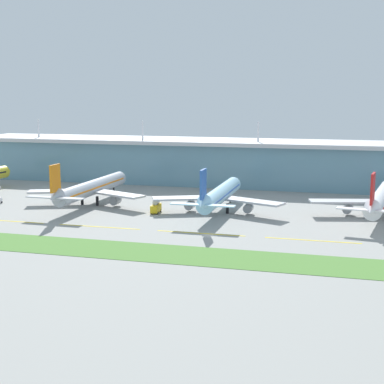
# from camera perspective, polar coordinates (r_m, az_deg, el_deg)

# --- Properties ---
(ground_plane) EXTENTS (600.00, 600.00, 0.00)m
(ground_plane) POSITION_cam_1_polar(r_m,az_deg,el_deg) (176.10, 1.67, -4.30)
(ground_plane) COLOR gray
(terminal_building) EXTENTS (288.00, 34.00, 30.14)m
(terminal_building) POSITION_cam_1_polar(r_m,az_deg,el_deg) (272.72, 6.69, 2.88)
(terminal_building) COLOR #6693A8
(terminal_building) RESTS_ON ground
(airliner_near_middle) EXTENTS (48.80, 64.35, 18.90)m
(airliner_near_middle) POSITION_cam_1_polar(r_m,az_deg,el_deg) (227.36, -9.96, 0.37)
(airliner_near_middle) COLOR #ADB2BC
(airliner_near_middle) RESTS_ON ground
(airliner_center) EXTENTS (48.80, 59.82, 18.90)m
(airliner_center) POSITION_cam_1_polar(r_m,az_deg,el_deg) (209.24, 2.76, -0.28)
(airliner_center) COLOR #9ED1EA
(airliner_center) RESTS_ON ground
(airliner_far_middle) EXTENTS (48.26, 63.58, 18.90)m
(airliner_far_middle) POSITION_cam_1_polar(r_m,az_deg,el_deg) (211.18, 18.16, -0.66)
(airliner_far_middle) COLOR white
(airliner_far_middle) RESTS_ON ground
(taxiway_stripe_west) EXTENTS (28.00, 0.70, 0.04)m
(taxiway_stripe_west) POSITION_cam_1_polar(r_m,az_deg,el_deg) (205.62, -17.85, -2.74)
(taxiway_stripe_west) COLOR yellow
(taxiway_stripe_west) RESTS_ON ground
(taxiway_stripe_mid_west) EXTENTS (28.00, 0.70, 0.04)m
(taxiway_stripe_mid_west) POSITION_cam_1_polar(r_m,az_deg,el_deg) (189.48, -9.17, -3.42)
(taxiway_stripe_mid_west) COLOR yellow
(taxiway_stripe_mid_west) RESTS_ON ground
(taxiway_stripe_centre) EXTENTS (28.00, 0.70, 0.04)m
(taxiway_stripe_centre) POSITION_cam_1_polar(r_m,az_deg,el_deg) (178.43, 0.86, -4.11)
(taxiway_stripe_centre) COLOR yellow
(taxiway_stripe_centre) RESTS_ON ground
(taxiway_stripe_mid_east) EXTENTS (28.00, 0.70, 0.04)m
(taxiway_stripe_mid_east) POSITION_cam_1_polar(r_m,az_deg,el_deg) (173.44, 11.84, -4.71)
(taxiway_stripe_mid_east) COLOR yellow
(taxiway_stripe_mid_east) RESTS_ON ground
(grass_verge) EXTENTS (300.00, 18.00, 0.10)m
(grass_verge) POSITION_cam_1_polar(r_m,az_deg,el_deg) (154.36, -0.36, -6.27)
(grass_verge) COLOR #518438
(grass_verge) RESTS_ON ground
(fuel_truck) EXTENTS (3.26, 7.41, 4.95)m
(fuel_truck) POSITION_cam_1_polar(r_m,az_deg,el_deg) (209.44, -3.58, -1.45)
(fuel_truck) COLOR gold
(fuel_truck) RESTS_ON ground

